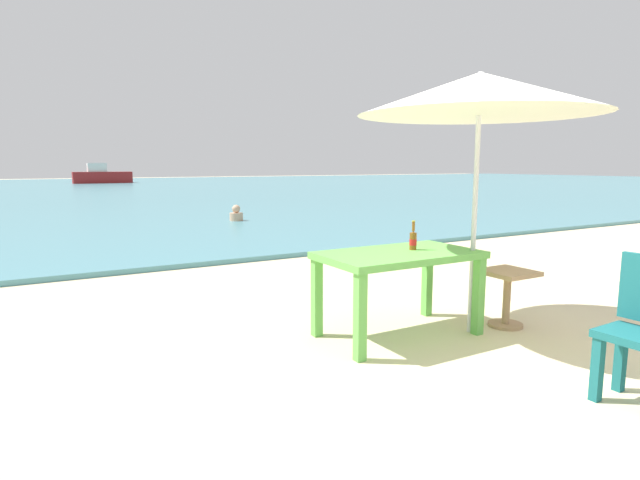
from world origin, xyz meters
TOP-DOWN VIEW (x-y plane):
  - ground_plane at (0.00, 0.00)m, footprint 120.00×120.00m
  - sea_water at (0.00, 30.00)m, footprint 120.00×50.00m
  - picnic_table_green at (-0.57, 1.10)m, footprint 1.40×0.80m
  - beer_bottle_amber at (-0.40, 1.12)m, footprint 0.07×0.07m
  - patio_umbrella at (0.06, 0.84)m, footprint 2.10×2.10m
  - side_table_wood at (0.48, 0.79)m, footprint 0.44×0.44m
  - swimmer_person at (1.30, 10.11)m, footprint 0.34×0.34m
  - boat_tanker at (1.83, 40.54)m, footprint 4.22×1.15m

SIDE VIEW (x-z plane):
  - ground_plane at x=0.00m, z-range 0.00..0.00m
  - sea_water at x=0.00m, z-range 0.00..0.08m
  - swimmer_person at x=1.30m, z-range 0.03..0.44m
  - side_table_wood at x=0.48m, z-range 0.08..0.62m
  - boat_tanker at x=1.83m, z-range -0.14..1.40m
  - picnic_table_green at x=-0.57m, z-range 0.27..1.03m
  - beer_bottle_amber at x=-0.40m, z-range 0.72..0.99m
  - patio_umbrella at x=0.06m, z-range 0.97..3.27m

